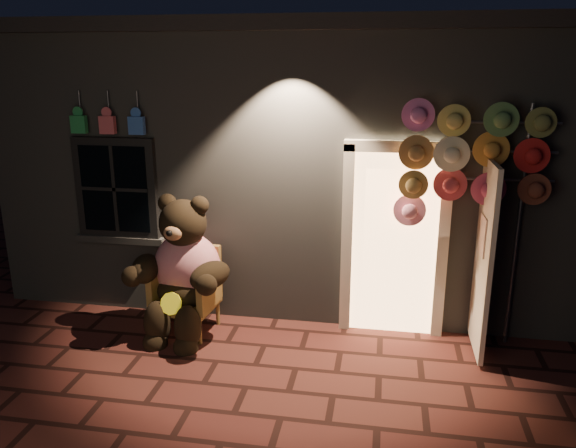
# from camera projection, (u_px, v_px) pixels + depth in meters

# --- Properties ---
(ground) EXTENTS (60.00, 60.00, 0.00)m
(ground) POSITION_uv_depth(u_px,v_px,m) (246.00, 387.00, 5.35)
(ground) COLOR #51251F
(ground) RESTS_ON ground
(shop_building) EXTENTS (7.30, 5.95, 3.51)m
(shop_building) POSITION_uv_depth(u_px,v_px,m) (306.00, 146.00, 8.64)
(shop_building) COLOR slate
(shop_building) RESTS_ON ground
(wicker_armchair) EXTENTS (0.73, 0.67, 0.97)m
(wicker_armchair) POSITION_uv_depth(u_px,v_px,m) (189.00, 289.00, 6.42)
(wicker_armchair) COLOR olive
(wicker_armchair) RESTS_ON ground
(teddy_bear) EXTENTS (1.23, 1.00, 1.70)m
(teddy_bear) POSITION_uv_depth(u_px,v_px,m) (183.00, 272.00, 6.23)
(teddy_bear) COLOR red
(teddy_bear) RESTS_ON ground
(hat_rack) EXTENTS (1.56, 0.22, 2.62)m
(hat_rack) POSITION_uv_depth(u_px,v_px,m) (470.00, 159.00, 5.65)
(hat_rack) COLOR #59595E
(hat_rack) RESTS_ON ground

